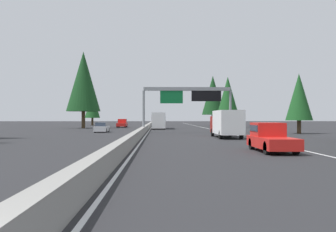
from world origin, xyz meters
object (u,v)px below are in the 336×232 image
Objects in this scene: conifer_left_mid at (83,81)px; conifer_left_far at (92,105)px; sign_gantry_overhead at (188,97)px; oncoming_near at (122,123)px; bus_far_center at (159,120)px; conifer_right_distant at (213,95)px; pickup_distant_b at (270,137)px; oncoming_far at (102,128)px; conifer_right_mid at (299,97)px; conifer_right_far at (228,97)px; box_truck_near_right at (226,123)px; sedan_distant_a at (159,122)px.

conifer_left_far is (26.80, 2.82, -3.87)m from conifer_left_mid.
oncoming_near is (31.33, 12.36, -4.25)m from sign_gantry_overhead.
conifer_right_distant is (27.18, -14.51, 6.43)m from bus_far_center.
pickup_distant_b is 1.27× the size of oncoming_far.
conifer_left_far reaches higher than bus_far_center.
conifer_right_distant reaches higher than conifer_right_mid.
conifer_left_mid is (53.98, 22.82, 8.71)m from pickup_distant_b.
bus_far_center is 17.81m from conifer_right_far.
sign_gantry_overhead is 48.86m from conifer_right_distant.
box_truck_near_right is 60.97m from conifer_right_distant.
conifer_right_far is at bearing -20.73° from sign_gantry_overhead.
sign_gantry_overhead is at bearing 75.98° from oncoming_far.
conifer_right_far reaches higher than sign_gantry_overhead.
bus_far_center is at bearing 36.88° from oncoming_near.
conifer_right_far is at bearing -83.17° from conifer_left_mid.
conifer_right_far is (41.10, -7.67, 5.12)m from box_truck_near_right.
pickup_distant_b is 29.46m from conifer_right_mid.
conifer_right_mid is (-81.45, -19.02, 4.30)m from sedan_distant_a.
conifer_left_mid is at bearing 163.90° from sedan_distant_a.
sedan_distant_a is (108.12, 7.20, -0.23)m from pickup_distant_b.
conifer_left_mid is at bearing 38.37° from sign_gantry_overhead.
bus_far_center reaches higher than oncoming_far.
conifer_right_distant is at bearing -12.17° from sign_gantry_overhead.
bus_far_center is at bearing 118.25° from conifer_right_far.
pickup_distant_b is at bearing 172.36° from conifer_right_far.
conifer_right_distant is at bearing -52.83° from conifer_left_mid.
conifer_right_distant is at bearing 5.29° from conifer_right_mid.
oncoming_near is 28.85m from conifer_right_distant.
pickup_distant_b is 0.35× the size of conifer_left_mid.
sign_gantry_overhead is at bearing 6.07° from pickup_distant_b.
pickup_distant_b and oncoming_near have the same top height.
pickup_distant_b is at bearing 14.36° from oncoming_near.
oncoming_far is 0.46× the size of conifer_left_far.
conifer_left_far is at bearing 6.01° from conifer_left_mid.
conifer_left_mid is at bearing -48.98° from oncoming_near.
conifer_right_mid reaches higher than pickup_distant_b.
conifer_left_far is (23.13, 33.37, -0.98)m from conifer_right_far.
sign_gantry_overhead is 1.15× the size of conifer_right_far.
bus_far_center is at bearing 12.61° from box_truck_near_right.
sign_gantry_overhead reaches higher than box_truck_near_right.
oncoming_near is 0.68× the size of conifer_right_mid.
oncoming_far is 35.14m from conifer_right_far.
oncoming_near is (60.39, 15.45, 0.00)m from pickup_distant_b.
conifer_left_mid reaches higher than box_truck_near_right.
conifer_right_far is at bearing 83.24° from oncoming_near.
conifer_left_far is at bearing 21.81° from box_truck_near_right.
conifer_left_far reaches higher than conifer_right_mid.
bus_far_center is at bearing 11.67° from sign_gantry_overhead.
conifer_right_distant reaches higher than bus_far_center.
conifer_left_mid is at bearing 22.92° from pickup_distant_b.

